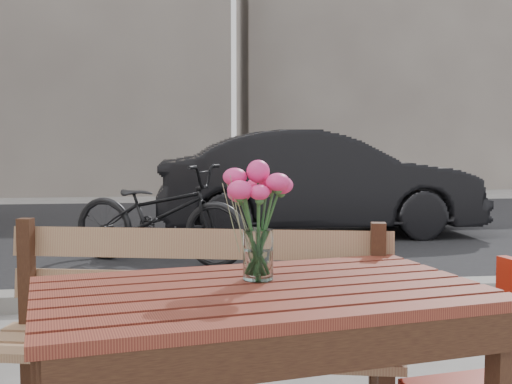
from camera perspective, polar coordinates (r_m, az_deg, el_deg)
street at (r=6.79m, az=-5.03°, el=-5.33°), size 30.00×8.12×0.12m
backdrop_buildings at (r=16.21m, az=-5.84°, el=13.02°), size 15.50×4.00×8.00m
main_table at (r=1.87m, az=0.50°, el=-12.25°), size 1.37×0.96×0.77m
main_bench at (r=2.40m, az=-5.57°, el=-10.80°), size 1.53×0.75×0.91m
red_chair at (r=2.16m, az=21.81°, el=-15.17°), size 0.46×0.46×0.81m
main_vase at (r=1.90m, az=0.19°, el=-1.23°), size 0.19×0.19×0.36m
parked_car at (r=8.19m, az=5.49°, el=0.80°), size 4.04×1.43×1.33m
bicycle at (r=6.31m, az=-8.66°, el=-1.92°), size 1.95×1.44×0.98m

